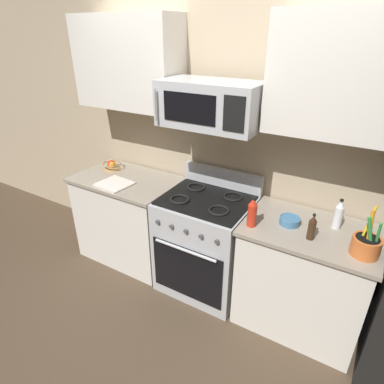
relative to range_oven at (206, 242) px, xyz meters
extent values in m
plane|color=#473828|center=(0.00, -0.63, -0.47)|extent=(16.00, 16.00, 0.00)
cube|color=tan|center=(0.00, 0.40, 0.83)|extent=(8.00, 0.10, 2.60)
cube|color=silver|center=(-0.90, 0.00, -0.03)|extent=(0.98, 0.62, 0.88)
cube|color=gray|center=(-0.90, 0.00, 0.42)|extent=(1.02, 0.66, 0.03)
cube|color=#B2B5BA|center=(0.00, 0.00, -0.02)|extent=(0.76, 0.66, 0.91)
cube|color=black|center=(0.00, -0.33, -0.11)|extent=(0.67, 0.01, 0.51)
cylinder|color=#B2B5BA|center=(0.00, -0.36, 0.15)|extent=(0.57, 0.02, 0.02)
cube|color=black|center=(0.00, 0.00, 0.45)|extent=(0.73, 0.59, 0.02)
cube|color=#B2B5BA|center=(0.00, 0.30, 0.53)|extent=(0.76, 0.06, 0.18)
torus|color=black|center=(-0.18, -0.14, 0.46)|extent=(0.17, 0.17, 0.02)
torus|color=black|center=(0.18, -0.14, 0.46)|extent=(0.17, 0.17, 0.02)
torus|color=black|center=(-0.18, 0.14, 0.46)|extent=(0.17, 0.17, 0.02)
torus|color=black|center=(0.18, 0.14, 0.46)|extent=(0.17, 0.17, 0.02)
cylinder|color=#4C4C51|center=(-0.27, -0.34, 0.32)|extent=(0.04, 0.02, 0.04)
cylinder|color=#4C4C51|center=(-0.14, -0.34, 0.32)|extent=(0.04, 0.02, 0.04)
cylinder|color=#4C4C51|center=(0.00, -0.34, 0.32)|extent=(0.04, 0.02, 0.04)
cylinder|color=#4C4C51|center=(0.14, -0.34, 0.32)|extent=(0.04, 0.02, 0.04)
cylinder|color=#4C4C51|center=(0.27, -0.34, 0.32)|extent=(0.04, 0.02, 0.04)
cube|color=silver|center=(0.87, 0.00, -0.03)|extent=(0.92, 0.62, 0.88)
cube|color=gray|center=(0.87, 0.00, 0.42)|extent=(0.96, 0.66, 0.03)
cube|color=#B2B5BA|center=(0.00, 0.03, 1.24)|extent=(0.77, 0.40, 0.34)
cube|color=black|center=(-0.07, -0.17, 1.24)|extent=(0.43, 0.01, 0.21)
cube|color=black|center=(0.28, -0.17, 1.24)|extent=(0.15, 0.01, 0.24)
cylinder|color=#B2B5BA|center=(-0.35, -0.20, 1.24)|extent=(0.02, 0.02, 0.24)
cube|color=silver|center=(-0.91, 0.18, 1.48)|extent=(1.01, 0.34, 0.77)
cube|color=silver|center=(0.87, 0.18, 1.48)|extent=(0.95, 0.34, 0.77)
cylinder|color=#D1662D|center=(1.22, -0.14, 0.50)|extent=(0.18, 0.18, 0.13)
cylinder|color=black|center=(1.22, -0.14, 0.51)|extent=(0.15, 0.15, 0.11)
cylinder|color=orange|center=(1.22, -0.14, 0.61)|extent=(0.05, 0.05, 0.30)
cylinder|color=green|center=(1.23, -0.16, 0.60)|extent=(0.08, 0.04, 0.27)
cylinder|color=yellow|center=(1.20, -0.11, 0.62)|extent=(0.06, 0.06, 0.31)
cylinder|color=green|center=(1.27, -0.15, 0.58)|extent=(0.02, 0.05, 0.24)
cone|color=#9E7A4C|center=(-1.17, 0.10, 0.47)|extent=(0.19, 0.19, 0.06)
torus|color=#9E7A4C|center=(-1.17, 0.10, 0.50)|extent=(0.19, 0.19, 0.01)
sphere|color=red|center=(-1.17, 0.10, 0.50)|extent=(0.08, 0.08, 0.08)
sphere|color=orange|center=(-1.16, 0.09, 0.49)|extent=(0.07, 0.07, 0.07)
sphere|color=yellow|center=(-1.19, 0.12, 0.49)|extent=(0.07, 0.07, 0.07)
cube|color=silver|center=(-0.89, -0.17, 0.45)|extent=(0.33, 0.30, 0.02)
cylinder|color=#382314|center=(0.89, -0.13, 0.51)|extent=(0.05, 0.05, 0.14)
cone|color=#382314|center=(0.89, -0.13, 0.60)|extent=(0.05, 0.05, 0.04)
cylinder|color=black|center=(0.89, -0.13, 0.63)|extent=(0.02, 0.02, 0.01)
cylinder|color=red|center=(0.47, -0.18, 0.52)|extent=(0.07, 0.07, 0.18)
cone|color=red|center=(0.47, -0.18, 0.64)|extent=(0.06, 0.06, 0.05)
cylinder|color=black|center=(0.47, -0.18, 0.67)|extent=(0.03, 0.03, 0.01)
cylinder|color=silver|center=(1.02, 0.11, 0.52)|extent=(0.06, 0.06, 0.17)
cone|color=silver|center=(1.02, 0.11, 0.63)|extent=(0.06, 0.06, 0.05)
cylinder|color=black|center=(1.02, 0.11, 0.66)|extent=(0.03, 0.03, 0.01)
cylinder|color=teal|center=(0.71, -0.01, 0.46)|extent=(0.15, 0.15, 0.05)
torus|color=teal|center=(0.71, -0.01, 0.49)|extent=(0.15, 0.15, 0.01)
camera|label=1|loc=(1.13, -2.15, 1.74)|focal=30.25mm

